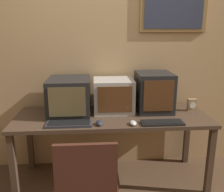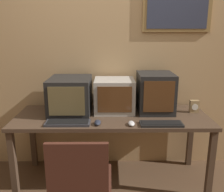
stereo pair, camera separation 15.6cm
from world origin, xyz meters
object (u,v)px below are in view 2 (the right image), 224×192
at_px(mouse_near_keyboard, 98,123).
at_px(mouse_far_corner, 131,123).
at_px(monitor_center, 114,95).
at_px(monitor_left, 70,96).
at_px(keyboard_main, 68,123).
at_px(desk_clock, 194,106).
at_px(monitor_right, 155,93).
at_px(keyboard_side, 161,124).

xyz_separation_m(mouse_near_keyboard, mouse_far_corner, (0.31, -0.02, -0.00)).
height_order(monitor_center, mouse_near_keyboard, monitor_center).
bearing_deg(monitor_center, mouse_near_keyboard, -112.07).
relative_size(monitor_left, keyboard_main, 1.18).
height_order(monitor_center, desk_clock, monitor_center).
xyz_separation_m(keyboard_main, desk_clock, (1.27, 0.33, 0.05)).
relative_size(monitor_right, keyboard_side, 1.06).
bearing_deg(monitor_center, monitor_left, -173.80).
distance_m(monitor_left, monitor_center, 0.46).
relative_size(monitor_right, keyboard_main, 1.00).
xyz_separation_m(monitor_left, monitor_right, (0.89, 0.04, 0.02)).
xyz_separation_m(monitor_left, mouse_near_keyboard, (0.30, -0.35, -0.16)).
relative_size(keyboard_main, mouse_near_keyboard, 3.48).
relative_size(keyboard_main, mouse_far_corner, 3.63).
xyz_separation_m(monitor_right, keyboard_main, (-0.87, -0.38, -0.19)).
bearing_deg(keyboard_side, mouse_near_keyboard, 178.44).
bearing_deg(keyboard_main, mouse_far_corner, -3.12).
height_order(keyboard_main, mouse_far_corner, mouse_far_corner).
relative_size(monitor_left, monitor_center, 1.17).
bearing_deg(keyboard_main, monitor_center, 41.34).
distance_m(keyboard_main, desk_clock, 1.32).
xyz_separation_m(monitor_left, desk_clock, (1.29, -0.01, -0.12)).
bearing_deg(mouse_far_corner, desk_clock, 27.62).
relative_size(monitor_right, desk_clock, 3.14).
bearing_deg(mouse_far_corner, keyboard_side, 0.51).
relative_size(keyboard_main, desk_clock, 3.14).
distance_m(keyboard_side, mouse_far_corner, 0.27).
relative_size(monitor_center, keyboard_side, 1.06).
xyz_separation_m(monitor_center, desk_clock, (0.84, -0.05, -0.11)).
height_order(monitor_left, mouse_near_keyboard, monitor_left).
distance_m(keyboard_main, mouse_far_corner, 0.58).
xyz_separation_m(monitor_left, keyboard_side, (0.88, -0.36, -0.17)).
bearing_deg(keyboard_main, desk_clock, 14.48).
distance_m(mouse_near_keyboard, mouse_far_corner, 0.31).
relative_size(monitor_center, mouse_near_keyboard, 3.49).
height_order(monitor_left, monitor_center, monitor_left).
bearing_deg(monitor_right, monitor_left, -177.32).
distance_m(monitor_left, desk_clock, 1.30).
height_order(monitor_right, keyboard_side, monitor_right).
height_order(keyboard_main, mouse_near_keyboard, mouse_near_keyboard).
bearing_deg(mouse_near_keyboard, monitor_center, 67.93).
bearing_deg(monitor_center, mouse_far_corner, -70.40).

